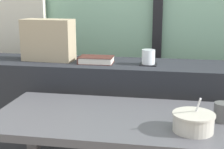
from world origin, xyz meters
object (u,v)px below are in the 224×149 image
at_px(coaster_square, 148,64).
at_px(closed_book, 96,60).
at_px(soup_bowl, 193,122).
at_px(juice_glass, 148,57).
at_px(throw_pillow, 48,40).
at_px(breakfast_table, 115,142).
at_px(ceramic_mug, 223,112).

relative_size(coaster_square, closed_book, 0.47).
bearing_deg(soup_bowl, juice_glass, 109.70).
height_order(coaster_square, closed_book, closed_book).
height_order(coaster_square, throw_pillow, throw_pillow).
relative_size(juice_glass, throw_pillow, 0.27).
height_order(closed_book, throw_pillow, throw_pillow).
height_order(breakfast_table, juice_glass, juice_glass).
distance_m(closed_book, soup_bowl, 0.85).
xyz_separation_m(breakfast_table, throw_pillow, (-0.52, 0.55, 0.40)).
height_order(throw_pillow, ceramic_mug, throw_pillow).
xyz_separation_m(throw_pillow, soup_bowl, (0.86, -0.67, -0.23)).
distance_m(breakfast_table, soup_bowl, 0.40).
bearing_deg(coaster_square, closed_book, -179.45).
height_order(breakfast_table, coaster_square, coaster_square).
bearing_deg(soup_bowl, closed_book, 130.78).
bearing_deg(juice_glass, ceramic_mug, -54.46).
distance_m(breakfast_table, coaster_square, 0.60).
height_order(closed_book, ceramic_mug, closed_book).
bearing_deg(breakfast_table, closed_book, 111.61).
bearing_deg(throw_pillow, closed_book, -6.08).
bearing_deg(throw_pillow, breakfast_table, -46.75).
bearing_deg(coaster_square, breakfast_table, -102.33).
relative_size(breakfast_table, soup_bowl, 6.55).
height_order(coaster_square, ceramic_mug, coaster_square).
distance_m(coaster_square, juice_glass, 0.04).
distance_m(closed_book, ceramic_mug, 0.86).
relative_size(soup_bowl, ceramic_mug, 1.53).
distance_m(throw_pillow, soup_bowl, 1.11).
bearing_deg(juice_glass, soup_bowl, -70.30).
bearing_deg(coaster_square, juice_glass, 0.00).
relative_size(breakfast_table, ceramic_mug, 10.02).
bearing_deg(closed_book, breakfast_table, -68.39).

